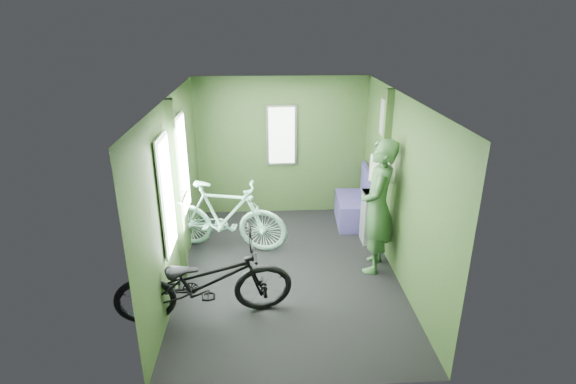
% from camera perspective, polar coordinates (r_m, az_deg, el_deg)
% --- Properties ---
extents(room, '(4.00, 4.02, 2.31)m').
position_cam_1_polar(room, '(5.49, -0.35, 3.02)').
color(room, black).
rests_on(room, ground).
extents(bicycle_black, '(2.04, 1.14, 1.13)m').
position_cam_1_polar(bicycle_black, '(5.31, -10.15, -15.65)').
color(bicycle_black, black).
rests_on(bicycle_black, ground).
extents(bicycle_mint, '(1.89, 1.04, 1.14)m').
position_cam_1_polar(bicycle_mint, '(6.64, -7.82, -7.27)').
color(bicycle_mint, '#9CE2C9').
rests_on(bicycle_mint, ground).
extents(passenger, '(0.62, 0.76, 1.79)m').
position_cam_1_polar(passenger, '(5.87, 11.33, -1.84)').
color(passenger, '#325830').
rests_on(passenger, ground).
extents(waste_box, '(0.23, 0.32, 0.79)m').
position_cam_1_polar(waste_box, '(6.76, 10.41, -3.17)').
color(waste_box, slate).
rests_on(waste_box, ground).
extents(bench_seat, '(0.53, 0.90, 0.92)m').
position_cam_1_polar(bench_seat, '(7.36, 8.35, -1.94)').
color(bench_seat, navy).
rests_on(bench_seat, ground).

